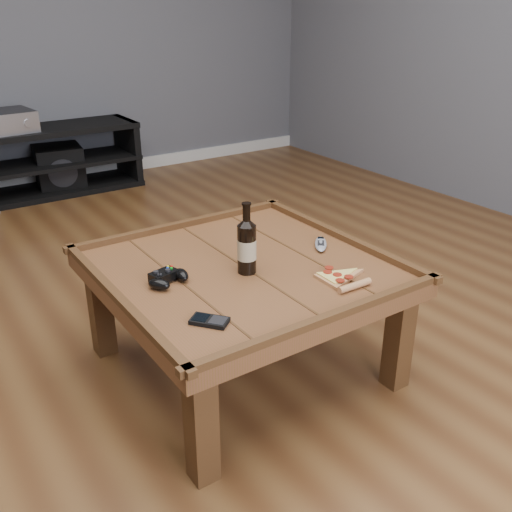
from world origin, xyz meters
TOP-DOWN VIEW (x-y plane):
  - ground at (0.00, 0.00)m, footprint 6.00×6.00m
  - wall_back at (0.00, 3.00)m, footprint 5.00×0.04m
  - baseboard at (0.00, 2.99)m, footprint 5.00×0.02m
  - coffee_table at (0.00, 0.00)m, footprint 1.03×1.03m
  - media_console at (0.00, 2.75)m, footprint 1.40×0.45m
  - beer_bottle at (-0.01, -0.05)m, footprint 0.07×0.07m
  - game_controller at (-0.29, 0.02)m, footprint 0.17×0.13m
  - pizza_slice at (0.22, -0.30)m, footprint 0.15×0.25m
  - smartphone at (-0.31, -0.29)m, footprint 0.12×0.13m
  - remote_control at (0.36, -0.02)m, footprint 0.13×0.15m
  - av_receiver at (-0.25, 2.74)m, footprint 0.45×0.39m
  - subwoofer at (0.12, 2.80)m, footprint 0.38×0.38m

SIDE VIEW (x-z plane):
  - ground at x=0.00m, z-range 0.00..0.00m
  - baseboard at x=0.00m, z-range 0.00..0.10m
  - subwoofer at x=0.12m, z-range 0.00..0.34m
  - media_console at x=0.00m, z-range 0.00..0.50m
  - coffee_table at x=0.00m, z-range 0.15..0.63m
  - smartphone at x=-0.31m, z-range 0.45..0.47m
  - pizza_slice at x=0.22m, z-range 0.45..0.47m
  - remote_control at x=0.36m, z-range 0.45..0.47m
  - game_controller at x=-0.29m, z-range 0.45..0.49m
  - beer_bottle at x=-0.01m, z-range 0.42..0.69m
  - av_receiver at x=-0.25m, z-range 0.50..0.65m
  - wall_back at x=0.00m, z-range 0.00..2.70m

